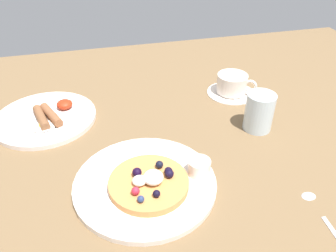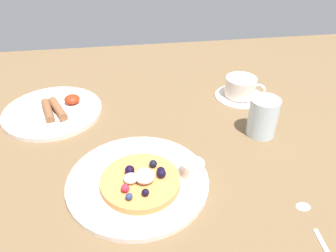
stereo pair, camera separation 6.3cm
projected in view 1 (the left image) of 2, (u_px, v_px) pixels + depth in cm
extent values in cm
cube|color=brown|center=(154.00, 147.00, 80.37)|extent=(184.78, 124.38, 3.00)
cylinder|color=white|center=(145.00, 183.00, 67.27)|extent=(28.67, 28.67, 1.23)
cylinder|color=#D08646|center=(149.00, 183.00, 65.36)|extent=(15.79, 15.79, 1.48)
sphere|color=black|center=(157.00, 194.00, 61.16)|extent=(1.41, 1.41, 1.41)
sphere|color=black|center=(137.00, 172.00, 65.49)|extent=(1.87, 1.87, 1.87)
sphere|color=black|center=(159.00, 165.00, 67.60)|extent=(1.56, 1.56, 1.56)
sphere|color=navy|center=(141.00, 199.00, 60.14)|extent=(1.32, 1.32, 1.32)
sphere|color=red|center=(136.00, 191.00, 61.60)|extent=(1.59, 1.59, 1.59)
sphere|color=black|center=(169.00, 171.00, 65.98)|extent=(1.64, 1.64, 1.64)
sphere|color=black|center=(171.00, 173.00, 65.35)|extent=(1.75, 1.75, 1.75)
ellipsoid|color=white|center=(139.00, 181.00, 63.77)|extent=(2.74, 2.74, 1.64)
ellipsoid|color=white|center=(153.00, 177.00, 63.99)|extent=(3.92, 3.92, 2.35)
cylinder|color=white|center=(199.00, 167.00, 67.90)|extent=(4.61, 4.61, 3.27)
cylinder|color=#803A0D|center=(199.00, 165.00, 67.53)|extent=(3.78, 3.78, 0.39)
cylinder|color=white|center=(45.00, 118.00, 86.79)|extent=(25.83, 25.83, 1.22)
cylinder|color=brown|center=(51.00, 115.00, 84.97)|extent=(6.05, 10.14, 2.18)
cylinder|color=brown|center=(41.00, 118.00, 83.88)|extent=(4.85, 10.32, 2.18)
ellipsoid|color=white|center=(43.00, 126.00, 82.15)|extent=(6.15, 5.22, 0.60)
sphere|color=yellow|center=(43.00, 125.00, 81.86)|extent=(2.00, 2.00, 2.00)
ellipsoid|color=#B22D14|center=(65.00, 104.00, 89.03)|extent=(4.16, 4.16, 2.29)
cylinder|color=white|center=(231.00, 92.00, 98.53)|extent=(13.92, 13.92, 0.64)
cylinder|color=white|center=(232.00, 83.00, 96.82)|extent=(8.71, 8.71, 5.35)
torus|color=white|center=(250.00, 86.00, 94.91)|extent=(3.49, 2.95, 3.80)
cylinder|color=#8F7060|center=(233.00, 78.00, 95.84)|extent=(7.40, 7.40, 0.43)
ellipsoid|color=silver|center=(309.00, 195.00, 65.04)|extent=(2.86, 2.20, 0.60)
cylinder|color=silver|center=(259.00, 112.00, 81.49)|extent=(6.99, 6.99, 9.55)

